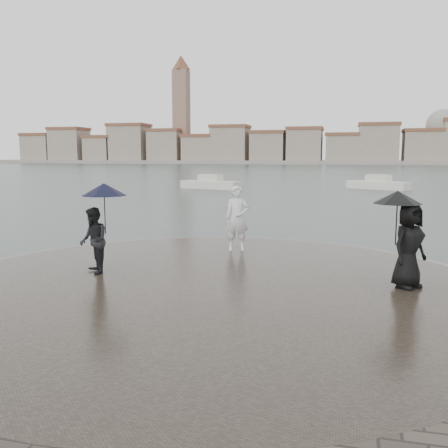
# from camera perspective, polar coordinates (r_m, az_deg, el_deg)

# --- Properties ---
(ground) EXTENTS (400.00, 400.00, 0.00)m
(ground) POSITION_cam_1_polar(r_m,az_deg,el_deg) (7.42, -9.50, -16.25)
(ground) COLOR #2B3835
(ground) RESTS_ON ground
(kerb_ring) EXTENTS (12.50, 12.50, 0.32)m
(kerb_ring) POSITION_cam_1_polar(r_m,az_deg,el_deg) (10.47, -1.76, -7.97)
(kerb_ring) COLOR gray
(kerb_ring) RESTS_ON ground
(quay_tip) EXTENTS (11.90, 11.90, 0.36)m
(quay_tip) POSITION_cam_1_polar(r_m,az_deg,el_deg) (10.46, -1.76, -7.86)
(quay_tip) COLOR #2D261E
(quay_tip) RESTS_ON ground
(statue) EXTENTS (0.76, 0.60, 1.82)m
(statue) POSITION_cam_1_polar(r_m,az_deg,el_deg) (13.91, 1.50, 0.66)
(statue) COLOR silver
(statue) RESTS_ON quay_tip
(visitor_left) EXTENTS (1.21, 1.07, 2.04)m
(visitor_left) POSITION_cam_1_polar(r_m,az_deg,el_deg) (11.53, -14.33, -0.04)
(visitor_left) COLOR black
(visitor_left) RESTS_ON quay_tip
(visitor_right) EXTENTS (1.23, 1.09, 1.95)m
(visitor_right) POSITION_cam_1_polar(r_m,az_deg,el_deg) (10.63, 20.10, -1.06)
(visitor_right) COLOR black
(visitor_right) RESTS_ON quay_tip
(far_skyline) EXTENTS (260.00, 20.00, 37.00)m
(far_skyline) POSITION_cam_1_polar(r_m,az_deg,el_deg) (167.15, 11.19, 8.64)
(far_skyline) COLOR gray
(far_skyline) RESTS_ON ground
(boats) EXTENTS (41.55, 10.11, 1.50)m
(boats) POSITION_cam_1_polar(r_m,az_deg,el_deg) (46.63, 20.03, 4.17)
(boats) COLOR silver
(boats) RESTS_ON ground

